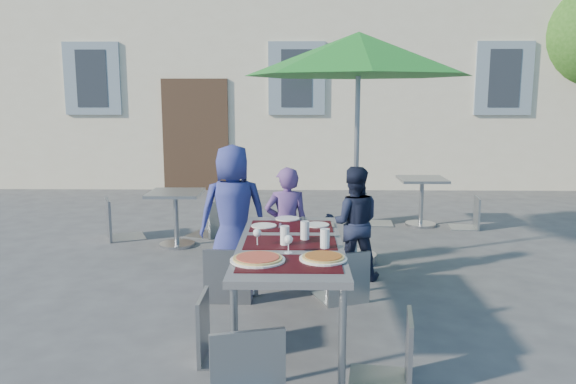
{
  "coord_description": "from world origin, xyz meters",
  "views": [
    {
      "loc": [
        0.04,
        -3.62,
        1.87
      ],
      "look_at": [
        -0.05,
        1.46,
        0.99
      ],
      "focal_mm": 35.0,
      "sensor_mm": 36.0,
      "label": 1
    }
  ],
  "objects_px": {
    "bg_chair_l_0": "(116,194)",
    "bg_chair_l_1": "(372,187)",
    "pizza_near_right": "(323,258)",
    "child_1": "(287,226)",
    "bg_chair_r_1": "(471,194)",
    "child_0": "(233,213)",
    "chair_1": "(294,235)",
    "chair_2": "(345,244)",
    "chair_4": "(396,308)",
    "chair_3": "(216,288)",
    "patio_umbrella": "(359,56)",
    "chair_5": "(251,328)",
    "bg_chair_r_0": "(209,197)",
    "pizza_near_left": "(258,259)",
    "dining_table": "(290,250)",
    "cafe_table_1": "(422,194)",
    "child_2": "(353,223)",
    "chair_0": "(228,241)",
    "cafe_table_0": "(176,211)"
  },
  "relations": [
    {
      "from": "bg_chair_l_0",
      "to": "bg_chair_l_1",
      "type": "relative_size",
      "value": 1.08
    },
    {
      "from": "pizza_near_right",
      "to": "child_1",
      "type": "distance_m",
      "value": 1.71
    },
    {
      "from": "bg_chair_r_1",
      "to": "child_0",
      "type": "bearing_deg",
      "value": -143.6
    },
    {
      "from": "child_0",
      "to": "chair_1",
      "type": "height_order",
      "value": "child_0"
    },
    {
      "from": "child_0",
      "to": "child_1",
      "type": "xyz_separation_m",
      "value": [
        0.55,
        -0.17,
        -0.1
      ]
    },
    {
      "from": "chair_2",
      "to": "chair_4",
      "type": "distance_m",
      "value": 1.49
    },
    {
      "from": "chair_3",
      "to": "patio_umbrella",
      "type": "distance_m",
      "value": 3.2
    },
    {
      "from": "pizza_near_right",
      "to": "chair_3",
      "type": "height_order",
      "value": "chair_3"
    },
    {
      "from": "chair_5",
      "to": "child_1",
      "type": "bearing_deg",
      "value": 86.57
    },
    {
      "from": "child_1",
      "to": "chair_2",
      "type": "height_order",
      "value": "child_1"
    },
    {
      "from": "bg_chair_r_0",
      "to": "chair_5",
      "type": "bearing_deg",
      "value": -78.14
    },
    {
      "from": "pizza_near_left",
      "to": "chair_3",
      "type": "xyz_separation_m",
      "value": [
        -0.31,
        0.09,
        -0.24
      ]
    },
    {
      "from": "chair_1",
      "to": "chair_2",
      "type": "xyz_separation_m",
      "value": [
        0.47,
        -0.41,
        0.02
      ]
    },
    {
      "from": "dining_table",
      "to": "child_1",
      "type": "distance_m",
      "value": 1.22
    },
    {
      "from": "cafe_table_1",
      "to": "bg_chair_r_0",
      "type": "bearing_deg",
      "value": -167.47
    },
    {
      "from": "child_2",
      "to": "bg_chair_r_0",
      "type": "xyz_separation_m",
      "value": [
        -1.75,
        1.74,
        -0.05
      ]
    },
    {
      "from": "chair_0",
      "to": "bg_chair_r_0",
      "type": "xyz_separation_m",
      "value": [
        -0.55,
        2.41,
        -0.04
      ]
    },
    {
      "from": "patio_umbrella",
      "to": "pizza_near_left",
      "type": "bearing_deg",
      "value": -110.32
    },
    {
      "from": "bg_chair_l_1",
      "to": "bg_chair_r_0",
      "type": "bearing_deg",
      "value": -161.47
    },
    {
      "from": "pizza_near_right",
      "to": "bg_chair_l_1",
      "type": "bearing_deg",
      "value": 78.35
    },
    {
      "from": "chair_3",
      "to": "bg_chair_l_0",
      "type": "height_order",
      "value": "bg_chair_l_0"
    },
    {
      "from": "pizza_near_right",
      "to": "bg_chair_r_0",
      "type": "distance_m",
      "value": 3.88
    },
    {
      "from": "chair_4",
      "to": "cafe_table_0",
      "type": "bearing_deg",
      "value": 122.57
    },
    {
      "from": "chair_5",
      "to": "cafe_table_1",
      "type": "relative_size",
      "value": 1.44
    },
    {
      "from": "bg_chair_l_0",
      "to": "bg_chair_l_1",
      "type": "xyz_separation_m",
      "value": [
        3.47,
        0.93,
        -0.05
      ]
    },
    {
      "from": "pizza_near_right",
      "to": "chair_0",
      "type": "bearing_deg",
      "value": 123.84
    },
    {
      "from": "child_1",
      "to": "chair_3",
      "type": "distance_m",
      "value": 1.69
    },
    {
      "from": "child_2",
      "to": "chair_3",
      "type": "bearing_deg",
      "value": 58.84
    },
    {
      "from": "chair_4",
      "to": "chair_5",
      "type": "relative_size",
      "value": 0.88
    },
    {
      "from": "pizza_near_left",
      "to": "child_1",
      "type": "xyz_separation_m",
      "value": [
        0.16,
        1.71,
        -0.18
      ]
    },
    {
      "from": "child_2",
      "to": "chair_2",
      "type": "distance_m",
      "value": 0.7
    },
    {
      "from": "pizza_near_left",
      "to": "child_2",
      "type": "relative_size",
      "value": 0.32
    },
    {
      "from": "patio_umbrella",
      "to": "bg_chair_r_0",
      "type": "xyz_separation_m",
      "value": [
        -1.83,
        1.19,
        -1.75
      ]
    },
    {
      "from": "dining_table",
      "to": "pizza_near_right",
      "type": "height_order",
      "value": "pizza_near_right"
    },
    {
      "from": "bg_chair_l_1",
      "to": "bg_chair_r_1",
      "type": "relative_size",
      "value": 1.11
    },
    {
      "from": "pizza_near_left",
      "to": "bg_chair_r_0",
      "type": "bearing_deg",
      "value": 104.0
    },
    {
      "from": "chair_3",
      "to": "bg_chair_r_0",
      "type": "bearing_deg",
      "value": 99.64
    },
    {
      "from": "pizza_near_right",
      "to": "chair_0",
      "type": "height_order",
      "value": "chair_0"
    },
    {
      "from": "child_1",
      "to": "chair_3",
      "type": "relative_size",
      "value": 1.31
    },
    {
      "from": "chair_0",
      "to": "bg_chair_l_0",
      "type": "xyz_separation_m",
      "value": [
        -1.75,
        2.24,
        0.04
      ]
    },
    {
      "from": "chair_0",
      "to": "bg_chair_r_0",
      "type": "relative_size",
      "value": 1.06
    },
    {
      "from": "child_0",
      "to": "patio_umbrella",
      "type": "relative_size",
      "value": 0.55
    },
    {
      "from": "child_0",
      "to": "child_1",
      "type": "bearing_deg",
      "value": 150.14
    },
    {
      "from": "child_0",
      "to": "cafe_table_1",
      "type": "relative_size",
      "value": 1.99
    },
    {
      "from": "cafe_table_1",
      "to": "bg_chair_r_1",
      "type": "bearing_deg",
      "value": -12.23
    },
    {
      "from": "pizza_near_left",
      "to": "child_2",
      "type": "distance_m",
      "value": 2.1
    },
    {
      "from": "cafe_table_0",
      "to": "bg_chair_l_1",
      "type": "xyz_separation_m",
      "value": [
        2.61,
        1.28,
        0.1
      ]
    },
    {
      "from": "pizza_near_left",
      "to": "child_1",
      "type": "bearing_deg",
      "value": 84.63
    },
    {
      "from": "chair_5",
      "to": "chair_1",
      "type": "bearing_deg",
      "value": 84.83
    },
    {
      "from": "chair_2",
      "to": "chair_5",
      "type": "height_order",
      "value": "chair_5"
    }
  ]
}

